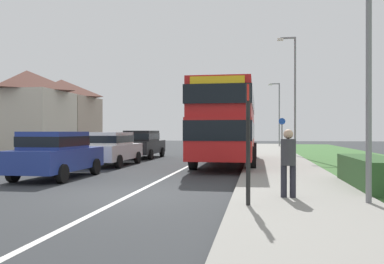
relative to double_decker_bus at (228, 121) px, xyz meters
The scene contains 15 objects.
ground_plane 10.27m from the double_decker_bus, 99.93° to the right, with size 120.00×120.00×0.00m, color #2D3033.
lane_marking_centre 3.34m from the double_decker_bus, 132.45° to the right, with size 0.14×60.00×0.01m, color silver.
pavement_near_side 5.06m from the double_decker_bus, 57.62° to the right, with size 3.20×68.00×0.12m, color gray.
roadside_hedge 9.35m from the double_decker_bus, 60.22° to the right, with size 1.10×3.89×0.90m, color #2D5128.
double_decker_bus is the anchor object (origin of this frame).
parked_car_blue 8.76m from the double_decker_bus, 128.59° to the right, with size 1.88×4.15×1.61m.
parked_car_white 5.77m from the double_decker_bus, 163.86° to the right, with size 1.90×4.50×1.59m.
parked_car_black 6.83m from the double_decker_bus, 144.42° to the left, with size 1.92×4.54×1.67m.
pedestrian_at_stop 10.61m from the double_decker_bus, 78.25° to the right, with size 0.34×0.34×1.67m.
bus_stop_sign 11.53m from the double_decker_bus, 83.67° to the right, with size 0.09×0.52×2.60m.
cycle_route_sign 8.33m from the double_decker_bus, 68.31° to the left, with size 0.44×0.08×2.52m.
street_lamp_near 11.54m from the double_decker_bus, 71.21° to the right, with size 1.14×0.20×7.26m.
street_lamp_mid 7.24m from the double_decker_bus, 58.15° to the left, with size 1.14×0.20×7.49m.
street_lamp_far 22.30m from the double_decker_bus, 80.90° to the left, with size 1.14×0.20×6.53m.
house_terrace_far_side 21.81m from the double_decker_bus, 142.13° to the left, with size 6.07×11.53×6.63m.
Camera 1 is at (3.19, -9.78, 1.62)m, focal length 37.50 mm.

